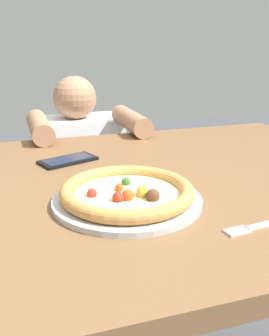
# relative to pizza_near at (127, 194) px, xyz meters

# --- Properties ---
(dining_table) EXTENTS (1.27, 0.92, 0.75)m
(dining_table) POSITION_rel_pizza_near_xyz_m (0.09, 0.12, -0.12)
(dining_table) COLOR brown
(dining_table) RESTS_ON ground
(pizza_near) EXTENTS (0.30, 0.30, 0.04)m
(pizza_near) POSITION_rel_pizza_near_xyz_m (0.00, 0.00, 0.00)
(pizza_near) COLOR #B7B7BC
(pizza_near) RESTS_ON dining_table
(fork) EXTENTS (0.20, 0.04, 0.00)m
(fork) POSITION_rel_pizza_near_xyz_m (0.21, -0.17, -0.02)
(fork) COLOR silver
(fork) RESTS_ON dining_table
(cell_phone) EXTENTS (0.17, 0.12, 0.01)m
(cell_phone) POSITION_rel_pizza_near_xyz_m (-0.07, 0.31, -0.01)
(cell_phone) COLOR black
(cell_phone) RESTS_ON dining_table
(diner_seated) EXTENTS (0.39, 0.51, 0.93)m
(diner_seated) POSITION_rel_pizza_near_xyz_m (0.05, 0.84, -0.34)
(diner_seated) COLOR #333847
(diner_seated) RESTS_ON ground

